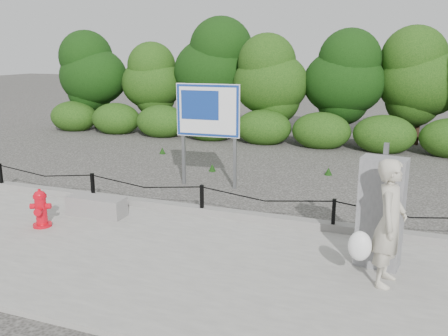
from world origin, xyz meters
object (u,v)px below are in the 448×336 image
Objects in this scene: utility_cabinet at (381,213)px; advertising_sign at (208,115)px; fire_hydrant at (41,209)px; concrete_block at (96,206)px; pedestrian at (388,225)px.

utility_cabinet is 0.74× the size of advertising_sign.
advertising_sign reaches higher than fire_hydrant.
fire_hydrant is at bearing -123.59° from concrete_block.
utility_cabinet reaches higher than pedestrian.
pedestrian reaches higher than concrete_block.
pedestrian is at bearing -24.09° from fire_hydrant.
concrete_block is 5.24m from utility_cabinet.
pedestrian is 0.57m from utility_cabinet.
fire_hydrant is at bearing -118.56° from advertising_sign.
advertising_sign reaches higher than concrete_block.
pedestrian is 0.71× the size of advertising_sign.
pedestrian is (5.87, -0.08, 0.51)m from fire_hydrant.
fire_hydrant is 0.61× the size of concrete_block.
fire_hydrant is 5.80m from utility_cabinet.
concrete_block is at bearing 33.06° from fire_hydrant.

